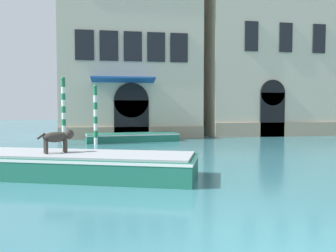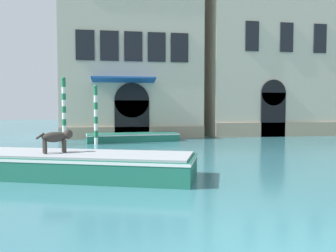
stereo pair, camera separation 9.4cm
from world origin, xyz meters
The scene contains 7 objects.
palazzo_left centered at (-1.45, 21.47, 7.81)m, with size 10.05×7.40×15.67m.
palazzo_right centered at (11.10, 21.48, 9.01)m, with size 13.35×6.13×18.05m.
boat_foreground centered at (-3.77, 5.98, 0.39)m, with size 7.49×4.28×0.74m.
dog_on_deck centered at (-4.38, 6.09, 1.21)m, with size 1.04×0.57×0.73m.
boat_moored_near_palazzo centered at (-1.60, 16.67, 0.27)m, with size 5.93×2.44×0.52m.
mooring_pole_0 centered at (-3.80, 15.11, 1.75)m, with size 0.22×0.22×3.47m.
mooring_pole_2 centered at (-5.61, 15.34, 1.98)m, with size 0.24×0.24×3.92m.
Camera 1 is at (-2.61, -4.26, 2.09)m, focal length 35.00 mm.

